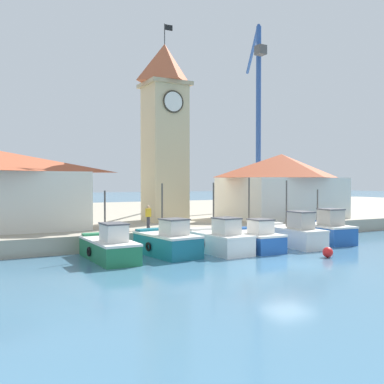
{
  "coord_description": "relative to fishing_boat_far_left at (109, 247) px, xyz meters",
  "views": [
    {
      "loc": [
        -15.36,
        -17.95,
        4.27
      ],
      "look_at": [
        -0.01,
        10.29,
        3.5
      ],
      "focal_mm": 42.0,
      "sensor_mm": 36.0,
      "label": 1
    }
  ],
  "objects": [
    {
      "name": "fishing_boat_left_outer",
      "position": [
        3.44,
        -0.12,
        0.06
      ],
      "size": [
        2.62,
        4.63,
        4.15
      ],
      "color": "#196B7F",
      "rests_on": "ground"
    },
    {
      "name": "fishing_boat_mid_right",
      "position": [
        15.38,
        -0.3,
        0.1
      ],
      "size": [
        2.53,
        4.89,
        3.69
      ],
      "color": "#2356A8",
      "rests_on": "ground"
    },
    {
      "name": "fishing_boat_far_left",
      "position": [
        0.0,
        0.0,
        0.0
      ],
      "size": [
        2.05,
        5.14,
        3.76
      ],
      "color": "#237A4C",
      "rests_on": "ground"
    },
    {
      "name": "fishing_boat_center",
      "position": [
        12.3,
        -0.67,
        0.08
      ],
      "size": [
        2.14,
        5.23,
        4.33
      ],
      "color": "silver",
      "rests_on": "ground"
    },
    {
      "name": "ground_plane",
      "position": [
        7.77,
        -5.39,
        -0.72
      ],
      "size": [
        300.0,
        300.0,
        0.0
      ],
      "primitive_type": "plane",
      "color": "teal"
    },
    {
      "name": "warehouse_right",
      "position": [
        18.05,
        7.42,
        3.19
      ],
      "size": [
        9.97,
        7.26,
        5.6
      ],
      "color": "silver",
      "rests_on": "quay_wharf"
    },
    {
      "name": "clock_tower",
      "position": [
        7.76,
        9.48,
        7.89
      ],
      "size": [
        3.46,
        3.46,
        15.83
      ],
      "color": "beige",
      "rests_on": "quay_wharf"
    },
    {
      "name": "port_crane_near",
      "position": [
        23.05,
        17.5,
        8.69
      ],
      "size": [
        5.63,
        9.99,
        20.72
      ],
      "color": "navy",
      "rests_on": "quay_wharf"
    },
    {
      "name": "fishing_boat_left_inner",
      "position": [
        6.62,
        -0.62,
        0.03
      ],
      "size": [
        2.25,
        4.75,
        4.19
      ],
      "color": "silver",
      "rests_on": "ground"
    },
    {
      "name": "mooring_buoy",
      "position": [
        11.07,
        -4.97,
        -0.42
      ],
      "size": [
        0.58,
        0.58,
        0.58
      ],
      "primitive_type": "sphere",
      "color": "red",
      "rests_on": "ground"
    },
    {
      "name": "fishing_boat_mid_left",
      "position": [
        8.98,
        -0.89,
        -0.01
      ],
      "size": [
        2.13,
        4.37,
        4.51
      ],
      "color": "#2356A8",
      "rests_on": "ground"
    },
    {
      "name": "quay_wharf",
      "position": [
        7.77,
        22.9,
        -0.19
      ],
      "size": [
        120.0,
        40.0,
        1.04
      ],
      "primitive_type": "cube",
      "color": "#A89E89",
      "rests_on": "ground"
    },
    {
      "name": "dock_worker_near_tower",
      "position": [
        4.14,
        4.36,
        1.18
      ],
      "size": [
        0.34,
        0.22,
        1.62
      ],
      "color": "#33333D",
      "rests_on": "quay_wharf"
    }
  ]
}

